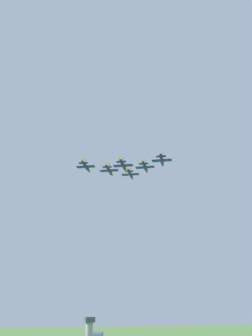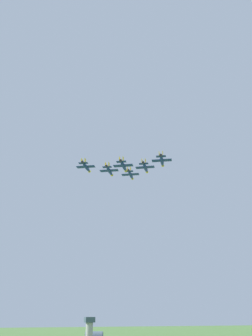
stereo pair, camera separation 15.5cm
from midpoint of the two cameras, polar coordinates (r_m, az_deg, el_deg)
control_tower at (r=260.34m, az=-5.47°, el=-23.36°), size 6.00×6.00×25.21m
jet_lead at (r=239.37m, az=0.70°, el=-0.99°), size 16.49×11.10×3.75m
jet_left_wingman at (r=229.06m, az=-2.46°, el=-0.41°), size 16.93×11.38×3.84m
jet_right_wingman at (r=225.98m, az=2.90°, el=0.08°), size 16.71×11.27×3.82m
jet_left_outer at (r=219.45m, az=-5.91°, el=0.16°), size 16.27×10.93×3.69m
jet_right_outer at (r=212.77m, az=5.37°, el=1.10°), size 16.77×11.24×3.79m
jet_slot_rear at (r=214.62m, az=-0.36°, el=0.33°), size 16.78×11.30×3.82m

